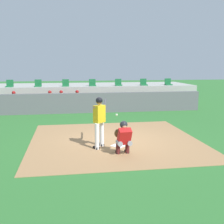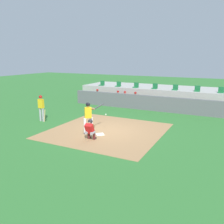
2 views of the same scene
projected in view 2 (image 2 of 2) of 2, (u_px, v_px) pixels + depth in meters
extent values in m
plane|color=#2D6B2D|center=(107.00, 131.00, 14.13)|extent=(80.00, 80.00, 0.00)
cube|color=#9E754C|center=(107.00, 131.00, 14.13)|extent=(6.40, 6.40, 0.01)
cube|color=white|center=(100.00, 134.00, 13.43)|extent=(0.62, 0.62, 0.02)
cylinder|color=silver|center=(85.00, 126.00, 13.46)|extent=(0.15, 0.15, 0.92)
cylinder|color=silver|center=(92.00, 125.00, 13.68)|extent=(0.15, 0.15, 0.92)
cube|color=gold|center=(88.00, 113.00, 13.39)|extent=(0.45, 0.42, 0.60)
sphere|color=#996B4C|center=(88.00, 105.00, 13.30)|extent=(0.21, 0.21, 0.21)
sphere|color=black|center=(88.00, 105.00, 13.29)|extent=(0.24, 0.24, 0.24)
cylinder|color=#996B4C|center=(89.00, 109.00, 13.43)|extent=(0.48, 0.46, 0.18)
cylinder|color=#996B4C|center=(93.00, 109.00, 13.42)|extent=(0.14, 0.26, 0.17)
cylinder|color=#333338|center=(99.00, 106.00, 13.82)|extent=(0.22, 0.84, 0.24)
cube|color=black|center=(85.00, 133.00, 13.61)|extent=(0.22, 0.29, 0.09)
cube|color=black|center=(92.00, 132.00, 13.83)|extent=(0.22, 0.29, 0.09)
cylinder|color=gray|center=(87.00, 132.00, 12.53)|extent=(0.18, 0.33, 0.16)
cylinder|color=#4C1919|center=(89.00, 135.00, 12.71)|extent=(0.14, 0.14, 0.42)
cube|color=black|center=(89.00, 138.00, 12.81)|extent=(0.13, 0.25, 0.08)
cylinder|color=gray|center=(93.00, 133.00, 12.41)|extent=(0.18, 0.33, 0.16)
cylinder|color=#4C1919|center=(94.00, 136.00, 12.59)|extent=(0.14, 0.14, 0.42)
cube|color=black|center=(95.00, 139.00, 12.69)|extent=(0.13, 0.25, 0.08)
cube|color=red|center=(90.00, 129.00, 12.38)|extent=(0.43, 0.47, 0.57)
cube|color=#2D2D33|center=(91.00, 128.00, 12.49)|extent=(0.40, 0.28, 0.45)
sphere|color=tan|center=(90.00, 122.00, 12.37)|extent=(0.21, 0.21, 0.21)
sphere|color=#232328|center=(90.00, 121.00, 12.39)|extent=(0.25, 0.25, 0.25)
cylinder|color=tan|center=(91.00, 127.00, 12.59)|extent=(0.13, 0.46, 0.10)
ellipsoid|color=brown|center=(92.00, 126.00, 12.81)|extent=(0.29, 0.14, 0.30)
sphere|color=white|center=(106.00, 114.00, 13.75)|extent=(0.07, 0.07, 0.07)
cylinder|color=#99999E|center=(40.00, 114.00, 16.19)|extent=(0.14, 0.14, 0.92)
cylinder|color=#99999E|center=(43.00, 115.00, 16.08)|extent=(0.14, 0.14, 0.92)
cube|color=gold|center=(41.00, 104.00, 15.96)|extent=(0.36, 0.22, 0.60)
sphere|color=beige|center=(41.00, 97.00, 15.87)|extent=(0.20, 0.20, 0.20)
sphere|color=maroon|center=(41.00, 97.00, 15.86)|extent=(0.23, 0.23, 0.23)
cylinder|color=tan|center=(45.00, 116.00, 15.97)|extent=(0.18, 0.06, 0.85)
cube|color=#59595E|center=(144.00, 103.00, 19.64)|extent=(13.00, 0.30, 1.20)
cube|color=olive|center=(148.00, 105.00, 20.60)|extent=(11.80, 0.44, 0.45)
cylinder|color=#939399|center=(95.00, 98.00, 22.58)|extent=(0.15, 0.40, 0.15)
cylinder|color=#939399|center=(94.00, 101.00, 22.47)|extent=(0.13, 0.13, 0.45)
cube|color=maroon|center=(94.00, 103.00, 22.47)|extent=(0.11, 0.24, 0.08)
cylinder|color=#939399|center=(97.00, 98.00, 22.47)|extent=(0.15, 0.40, 0.15)
cylinder|color=#939399|center=(96.00, 101.00, 22.36)|extent=(0.13, 0.13, 0.45)
cube|color=maroon|center=(96.00, 103.00, 22.35)|extent=(0.11, 0.24, 0.08)
cube|color=red|center=(97.00, 95.00, 22.66)|extent=(0.36, 0.22, 0.54)
sphere|color=brown|center=(97.00, 91.00, 22.57)|extent=(0.20, 0.20, 0.20)
sphere|color=maroon|center=(97.00, 90.00, 22.56)|extent=(0.22, 0.22, 0.22)
cylinder|color=brown|center=(95.00, 96.00, 22.65)|extent=(0.09, 0.41, 0.22)
cylinder|color=brown|center=(98.00, 96.00, 22.47)|extent=(0.09, 0.41, 0.22)
cylinder|color=#939399|center=(116.00, 100.00, 21.63)|extent=(0.15, 0.40, 0.15)
cylinder|color=#939399|center=(115.00, 103.00, 21.51)|extent=(0.13, 0.13, 0.45)
cube|color=maroon|center=(114.00, 105.00, 21.51)|extent=(0.11, 0.24, 0.08)
cylinder|color=#939399|center=(118.00, 100.00, 21.51)|extent=(0.15, 0.40, 0.15)
cylinder|color=#939399|center=(117.00, 103.00, 21.40)|extent=(0.13, 0.13, 0.45)
cube|color=maroon|center=(117.00, 105.00, 21.40)|extent=(0.11, 0.24, 0.08)
cube|color=red|center=(118.00, 96.00, 21.70)|extent=(0.36, 0.22, 0.54)
sphere|color=tan|center=(118.00, 92.00, 21.61)|extent=(0.20, 0.20, 0.20)
sphere|color=maroon|center=(118.00, 92.00, 21.60)|extent=(0.22, 0.22, 0.22)
cylinder|color=tan|center=(115.00, 98.00, 21.69)|extent=(0.09, 0.41, 0.22)
cylinder|color=tan|center=(119.00, 98.00, 21.51)|extent=(0.09, 0.41, 0.22)
cylinder|color=#939399|center=(123.00, 100.00, 21.32)|extent=(0.15, 0.40, 0.15)
cylinder|color=#939399|center=(122.00, 103.00, 21.21)|extent=(0.13, 0.13, 0.45)
cube|color=maroon|center=(121.00, 106.00, 21.21)|extent=(0.11, 0.24, 0.08)
cylinder|color=#939399|center=(125.00, 100.00, 21.21)|extent=(0.15, 0.40, 0.15)
cylinder|color=#939399|center=(124.00, 104.00, 21.09)|extent=(0.13, 0.13, 0.45)
cube|color=maroon|center=(124.00, 106.00, 21.09)|extent=(0.11, 0.24, 0.08)
cube|color=red|center=(125.00, 97.00, 21.39)|extent=(0.36, 0.22, 0.54)
sphere|color=beige|center=(125.00, 93.00, 21.31)|extent=(0.20, 0.20, 0.20)
sphere|color=maroon|center=(125.00, 92.00, 21.30)|extent=(0.22, 0.22, 0.22)
cylinder|color=beige|center=(122.00, 98.00, 21.39)|extent=(0.09, 0.41, 0.22)
cylinder|color=beige|center=(126.00, 99.00, 21.21)|extent=(0.09, 0.41, 0.22)
cylinder|color=#939399|center=(133.00, 101.00, 20.88)|extent=(0.15, 0.40, 0.15)
cylinder|color=#939399|center=(132.00, 104.00, 20.77)|extent=(0.13, 0.13, 0.45)
cube|color=maroon|center=(132.00, 107.00, 20.77)|extent=(0.11, 0.24, 0.08)
cylinder|color=#939399|center=(136.00, 101.00, 20.77)|extent=(0.15, 0.40, 0.15)
cylinder|color=#939399|center=(135.00, 105.00, 20.65)|extent=(0.13, 0.13, 0.45)
cube|color=maroon|center=(134.00, 107.00, 20.65)|extent=(0.11, 0.24, 0.08)
cube|color=red|center=(135.00, 98.00, 20.96)|extent=(0.36, 0.22, 0.54)
sphere|color=#996B4C|center=(135.00, 93.00, 20.87)|extent=(0.20, 0.20, 0.20)
sphere|color=maroon|center=(135.00, 93.00, 20.86)|extent=(0.22, 0.22, 0.22)
cylinder|color=#996B4C|center=(133.00, 99.00, 20.95)|extent=(0.09, 0.41, 0.22)
cylinder|color=#996B4C|center=(137.00, 99.00, 20.77)|extent=(0.09, 0.41, 0.22)
cube|color=#9E9E99|center=(159.00, 94.00, 23.44)|extent=(15.00, 4.40, 1.40)
cube|color=#196033|center=(102.00, 85.00, 24.34)|extent=(0.46, 0.46, 0.08)
cube|color=#196033|center=(102.00, 83.00, 24.46)|extent=(0.46, 0.06, 0.40)
cube|color=#196033|center=(118.00, 86.00, 23.52)|extent=(0.46, 0.46, 0.08)
cube|color=#196033|center=(119.00, 84.00, 23.64)|extent=(0.46, 0.06, 0.40)
cube|color=#196033|center=(136.00, 87.00, 22.70)|extent=(0.46, 0.46, 0.08)
cube|color=#196033|center=(136.00, 85.00, 22.82)|extent=(0.46, 0.06, 0.40)
cube|color=#196033|center=(154.00, 88.00, 21.88)|extent=(0.46, 0.46, 0.08)
cube|color=#196033|center=(155.00, 86.00, 22.00)|extent=(0.46, 0.06, 0.40)
cube|color=#196033|center=(175.00, 90.00, 21.06)|extent=(0.46, 0.46, 0.08)
cube|color=#196033|center=(176.00, 87.00, 21.18)|extent=(0.46, 0.06, 0.40)
cube|color=#196033|center=(197.00, 91.00, 20.24)|extent=(0.46, 0.46, 0.08)
cube|color=#196033|center=(197.00, 88.00, 20.36)|extent=(0.46, 0.06, 0.40)
cube|color=#196033|center=(221.00, 92.00, 19.42)|extent=(0.46, 0.46, 0.08)
cube|color=#196033|center=(221.00, 89.00, 19.54)|extent=(0.46, 0.06, 0.40)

